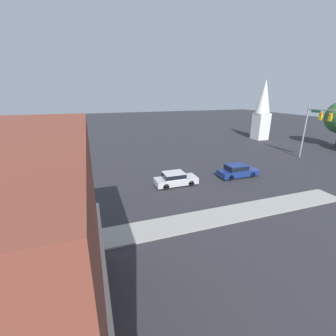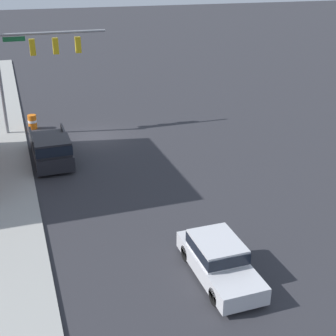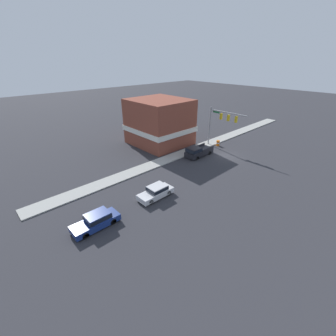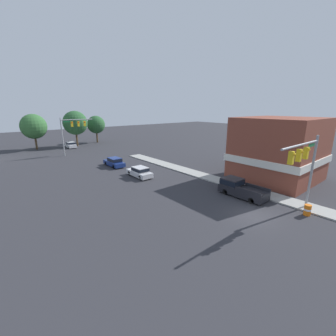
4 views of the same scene
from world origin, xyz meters
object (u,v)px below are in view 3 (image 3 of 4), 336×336
at_px(car_second_ahead, 96,220).
at_px(car_lead, 156,191).
at_px(pickup_truck_parked, 197,151).
at_px(construction_barrel, 218,143).

bearing_deg(car_second_ahead, car_lead, -89.74).
height_order(pickup_truck_parked, construction_barrel, pickup_truck_parked).
relative_size(car_lead, pickup_truck_parked, 0.85).
xyz_separation_m(car_lead, construction_barrel, (5.39, -19.97, -0.24)).
distance_m(car_lead, construction_barrel, 20.69).
relative_size(pickup_truck_parked, construction_barrel, 5.16).
height_order(car_second_ahead, construction_barrel, car_second_ahead).
xyz_separation_m(car_lead, pickup_truck_parked, (4.74, -13.15, 0.14)).
xyz_separation_m(car_second_ahead, construction_barrel, (5.43, -27.73, -0.25)).
bearing_deg(construction_barrel, car_second_ahead, 101.07).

